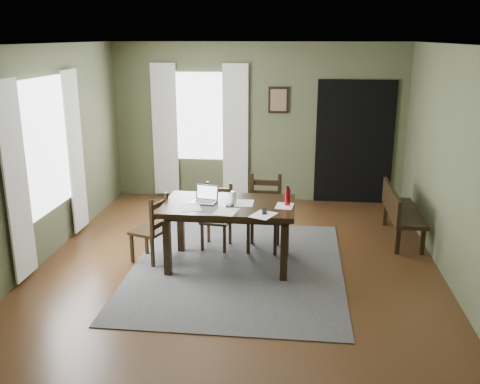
# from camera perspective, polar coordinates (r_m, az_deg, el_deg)

# --- Properties ---
(ground) EXTENTS (5.00, 6.00, 0.01)m
(ground) POSITION_cam_1_polar(r_m,az_deg,el_deg) (6.76, -0.29, -8.10)
(ground) COLOR #492C16
(room_shell) EXTENTS (5.02, 6.02, 2.71)m
(room_shell) POSITION_cam_1_polar(r_m,az_deg,el_deg) (6.23, -0.31, 7.21)
(room_shell) COLOR #505738
(room_shell) RESTS_ON ground
(rug) EXTENTS (2.60, 3.20, 0.01)m
(rug) POSITION_cam_1_polar(r_m,az_deg,el_deg) (6.75, -0.29, -8.01)
(rug) COLOR #454545
(rug) RESTS_ON ground
(dining_table) EXTENTS (1.61, 0.97, 0.80)m
(dining_table) POSITION_cam_1_polar(r_m,az_deg,el_deg) (6.57, -1.18, -2.07)
(dining_table) COLOR black
(dining_table) RESTS_ON rug
(chair_end) EXTENTS (0.49, 0.49, 0.88)m
(chair_end) POSITION_cam_1_polar(r_m,az_deg,el_deg) (6.86, -9.40, -3.97)
(chair_end) COLOR black
(chair_end) RESTS_ON rug
(chair_back_left) EXTENTS (0.42, 0.42, 0.87)m
(chair_back_left) POSITION_cam_1_polar(r_m,az_deg,el_deg) (7.25, -2.45, -2.68)
(chair_back_left) COLOR black
(chair_back_left) RESTS_ON rug
(chair_back_right) EXTENTS (0.46, 0.46, 1.01)m
(chair_back_right) POSITION_cam_1_polar(r_m,az_deg,el_deg) (7.17, 2.59, -2.36)
(chair_back_right) COLOR black
(chair_back_right) RESTS_ON rug
(bench) EXTENTS (0.42, 1.31, 0.74)m
(bench) POSITION_cam_1_polar(r_m,az_deg,el_deg) (7.86, 16.63, -1.76)
(bench) COLOR black
(bench) RESTS_ON ground
(laptop) EXTENTS (0.33, 0.28, 0.20)m
(laptop) POSITION_cam_1_polar(r_m,az_deg,el_deg) (6.62, -3.69, -0.59)
(laptop) COLOR #B7B7BC
(laptop) RESTS_ON dining_table
(computer_mouse) EXTENTS (0.07, 0.11, 0.03)m
(computer_mouse) POSITION_cam_1_polar(r_m,az_deg,el_deg) (6.42, -1.16, -1.44)
(computer_mouse) COLOR #3F3F42
(computer_mouse) RESTS_ON dining_table
(tv_remote) EXTENTS (0.07, 0.20, 0.02)m
(tv_remote) POSITION_cam_1_polar(r_m,az_deg,el_deg) (6.23, 2.61, -2.08)
(tv_remote) COLOR black
(tv_remote) RESTS_ON dining_table
(drinking_glass) EXTENTS (0.08, 0.08, 0.16)m
(drinking_glass) POSITION_cam_1_polar(r_m,az_deg,el_deg) (6.52, -0.68, -0.59)
(drinking_glass) COLOR silver
(drinking_glass) RESTS_ON dining_table
(water_bottle) EXTENTS (0.09, 0.09, 0.23)m
(water_bottle) POSITION_cam_1_polar(r_m,az_deg,el_deg) (6.48, 5.09, -0.49)
(water_bottle) COLOR #AA0D1A
(water_bottle) RESTS_ON dining_table
(paper_a) EXTENTS (0.33, 0.37, 0.00)m
(paper_a) POSITION_cam_1_polar(r_m,az_deg,el_deg) (6.42, -5.33, -1.65)
(paper_a) COLOR white
(paper_a) RESTS_ON dining_table
(paper_b) EXTENTS (0.34, 0.38, 0.00)m
(paper_b) POSITION_cam_1_polar(r_m,az_deg,el_deg) (6.13, 2.49, -2.45)
(paper_b) COLOR white
(paper_b) RESTS_ON dining_table
(paper_c) EXTENTS (0.23, 0.29, 0.00)m
(paper_c) POSITION_cam_1_polar(r_m,az_deg,el_deg) (6.55, 0.45, -1.20)
(paper_c) COLOR white
(paper_c) RESTS_ON dining_table
(paper_d) EXTENTS (0.23, 0.29, 0.00)m
(paper_d) POSITION_cam_1_polar(r_m,az_deg,el_deg) (6.47, 4.77, -1.50)
(paper_d) COLOR white
(paper_d) RESTS_ON dining_table
(paper_e) EXTENTS (0.30, 0.36, 0.00)m
(paper_e) POSITION_cam_1_polar(r_m,az_deg,el_deg) (6.25, -1.50, -2.09)
(paper_e) COLOR white
(paper_e) RESTS_ON dining_table
(window_left) EXTENTS (0.01, 1.30, 1.70)m
(window_left) POSITION_cam_1_polar(r_m,az_deg,el_deg) (7.20, -20.10, 4.61)
(window_left) COLOR white
(window_left) RESTS_ON ground
(window_back) EXTENTS (1.00, 0.01, 1.50)m
(window_back) POSITION_cam_1_polar(r_m,az_deg,el_deg) (9.34, -4.30, 8.04)
(window_back) COLOR white
(window_back) RESTS_ON ground
(curtain_left_near) EXTENTS (0.03, 0.48, 2.30)m
(curtain_left_near) POSITION_cam_1_polar(r_m,az_deg,el_deg) (6.53, -22.76, 0.95)
(curtain_left_near) COLOR silver
(curtain_left_near) RESTS_ON ground
(curtain_left_far) EXTENTS (0.03, 0.48, 2.30)m
(curtain_left_far) POSITION_cam_1_polar(r_m,az_deg,el_deg) (7.96, -17.16, 4.08)
(curtain_left_far) COLOR silver
(curtain_left_far) RESTS_ON ground
(curtain_back_left) EXTENTS (0.44, 0.03, 2.30)m
(curtain_back_left) POSITION_cam_1_polar(r_m,az_deg,el_deg) (9.48, -8.01, 6.53)
(curtain_back_left) COLOR silver
(curtain_back_left) RESTS_ON ground
(curtain_back_right) EXTENTS (0.44, 0.03, 2.30)m
(curtain_back_right) POSITION_cam_1_polar(r_m,az_deg,el_deg) (9.26, -0.50, 6.44)
(curtain_back_right) COLOR silver
(curtain_back_right) RESTS_ON ground
(framed_picture) EXTENTS (0.34, 0.03, 0.44)m
(framed_picture) POSITION_cam_1_polar(r_m,az_deg,el_deg) (9.14, 4.12, 9.76)
(framed_picture) COLOR black
(framed_picture) RESTS_ON ground
(doorway_back) EXTENTS (1.30, 0.03, 2.10)m
(doorway_back) POSITION_cam_1_polar(r_m,az_deg,el_deg) (9.29, 12.10, 5.18)
(doorway_back) COLOR black
(doorway_back) RESTS_ON ground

